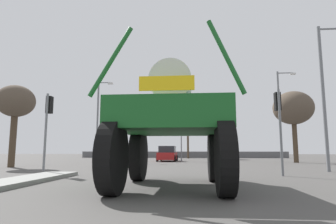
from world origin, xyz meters
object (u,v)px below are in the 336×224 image
Objects in this scene: streetlight_far_right at (281,111)px; oversize_sprayer at (173,125)px; traffic_signal_near_left at (48,115)px; streetlight_far_left at (99,117)px; sedan_ahead at (168,154)px; traffic_signal_near_right at (278,113)px; bare_tree_far_center at (188,112)px; traffic_signal_far_left at (181,134)px; bare_tree_left at (16,103)px; streetlight_near_right at (325,89)px; bare_tree_right at (293,108)px.

oversize_sprayer is at bearing -115.99° from streetlight_far_right.
streetlight_far_left is (-2.46, 14.65, 1.68)m from traffic_signal_near_left.
traffic_signal_near_right is (6.40, -15.76, 2.09)m from sedan_ahead.
bare_tree_far_center is at bearing 128.16° from streetlight_far_right.
oversize_sprayer is at bearing -65.07° from streetlight_far_left.
traffic_signal_far_left is 11.23m from bare_tree_far_center.
streetlight_far_right is at bearing 72.45° from traffic_signal_near_right.
bare_tree_far_center is (8.87, 10.93, 1.80)m from streetlight_far_left.
streetlight_far_right is (15.36, 14.19, 1.95)m from traffic_signal_near_left.
sedan_ahead is at bearing 74.18° from traffic_signal_near_left.
bare_tree_left is (-15.79, 4.83, 1.49)m from traffic_signal_near_right.
bare_tree_left is (-20.28, -9.36, -0.46)m from streetlight_far_right.
traffic_signal_far_left is (1.44, -0.81, 1.96)m from sedan_ahead.
bare_tree_left is at bearing 140.72° from sedan_ahead.
traffic_signal_far_left is at bearing 123.72° from streetlight_near_right.
streetlight_near_right is (3.31, 2.57, 1.61)m from traffic_signal_near_right.
traffic_signal_near_left is at bearing -44.45° from bare_tree_left.
bare_tree_left reaches higher than oversize_sprayer.
bare_tree_far_center is (6.41, 25.57, 3.48)m from traffic_signal_near_left.
bare_tree_right is at bearing 39.68° from traffic_signal_near_left.
sedan_ahead is at bearing -101.20° from bare_tree_far_center.
oversize_sprayer is at bearing -34.10° from traffic_signal_near_left.
traffic_signal_near_left is at bearing 165.56° from sedan_ahead.
streetlight_far_right is at bearing -1.47° from streetlight_far_left.
bare_tree_left is (-11.27, 9.12, 2.38)m from oversize_sprayer.
oversize_sprayer reaches higher than traffic_signal_near_left.
bare_tree_far_center is at bearing 50.94° from streetlight_far_left.
traffic_signal_near_right is 15.01m from streetlight_far_right.
traffic_signal_near_left is at bearing -140.32° from bare_tree_right.
streetlight_far_left is 1.49× the size of bare_tree_left.
bare_tree_left reaches higher than traffic_signal_near_left.
bare_tree_far_center is (0.50, 10.62, 3.61)m from traffic_signal_far_left.
sedan_ahead is at bearing 169.18° from bare_tree_right.
bare_tree_far_center is at bearing 87.29° from traffic_signal_far_left.
traffic_signal_near_left is at bearing -111.55° from traffic_signal_far_left.
bare_tree_right is (2.10, 10.94, 0.50)m from streetlight_near_right.
streetlight_near_right reaches higher than bare_tree_left.
traffic_signal_far_left reaches higher than sedan_ahead.
streetlight_far_right reaches higher than oversize_sprayer.
traffic_signal_near_left is 1.05× the size of traffic_signal_far_left.
traffic_signal_far_left is 14.91m from bare_tree_left.
traffic_signal_near_right is 15.76m from traffic_signal_far_left.
bare_tree_right is at bearing -99.44° from sedan_ahead.
sedan_ahead is 16.51m from traffic_signal_near_left.
bare_tree_left is at bearing 163.00° from traffic_signal_near_right.
traffic_signal_near_right is 16.58m from bare_tree_left.
streetlight_near_right is 1.45× the size of bare_tree_left.
bare_tree_left is at bearing -118.65° from bare_tree_far_center.
streetlight_near_right is at bearing -142.27° from sedan_ahead.
streetlight_near_right is (14.18, 2.57, 1.61)m from traffic_signal_near_left.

